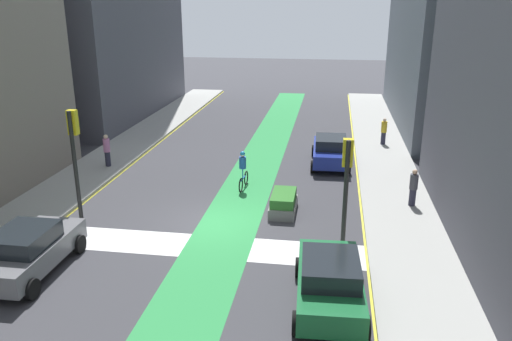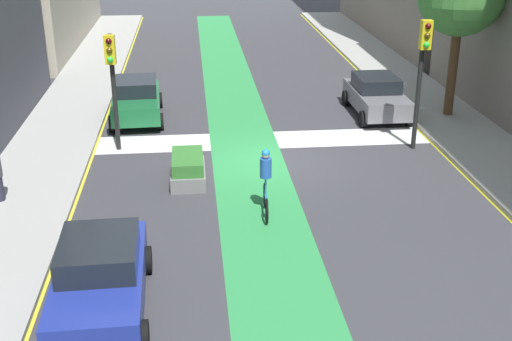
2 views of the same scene
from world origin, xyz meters
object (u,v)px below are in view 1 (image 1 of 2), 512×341
Objects in this scene: cyclist_in_lane at (243,169)px; car_blue_right_far at (331,150)px; traffic_signal_near_right at (347,174)px; pedestrian_sidewalk_left_a at (107,150)px; pedestrian_sidewalk_right_b at (413,187)px; median_planter at (283,203)px; traffic_signal_near_left at (74,145)px; car_grey_left_near at (29,250)px; car_green_right_near at (330,281)px; pedestrian_sidewalk_right_a at (384,131)px.

car_blue_right_far is at bearing 47.46° from cyclist_in_lane.
traffic_signal_near_right is 14.22m from pedestrian_sidewalk_left_a.
pedestrian_sidewalk_right_b is (3.50, -5.57, 0.16)m from car_blue_right_far.
traffic_signal_near_right reaches higher than median_planter.
traffic_signal_near_left reaches higher than pedestrian_sidewalk_left_a.
car_blue_right_far is 7.04m from median_planter.
traffic_signal_near_left is at bearing 93.87° from car_grey_left_near.
traffic_signal_near_right is at bearing -50.02° from cyclist_in_lane.
median_planter is at bearing -105.15° from car_blue_right_far.
car_green_right_near is 9.91m from cyclist_in_lane.
car_grey_left_near is at bearing -150.42° from pedestrian_sidewalk_right_b.
car_blue_right_far is 2.66× the size of pedestrian_sidewalk_right_b.
traffic_signal_near_left is at bearing -166.16° from pedestrian_sidewalk_right_b.
car_grey_left_near is 2.10× the size of median_planter.
pedestrian_sidewalk_right_a is (2.96, 17.45, 0.16)m from car_green_right_near.
pedestrian_sidewalk_left_a reaches higher than car_grey_left_near.
car_grey_left_near is at bearing -126.37° from pedestrian_sidewalk_right_a.
traffic_signal_near_right reaches higher than car_green_right_near.
car_grey_left_near is 14.87m from pedestrian_sidewalk_right_b.
traffic_signal_near_right is 10.68m from car_grey_left_near.
pedestrian_sidewalk_right_a reaches higher than car_grey_left_near.
pedestrian_sidewalk_right_a is at bearing 92.34° from pedestrian_sidewalk_right_b.
traffic_signal_near_left is at bearing 174.90° from traffic_signal_near_right.
pedestrian_sidewalk_right_b is (12.93, 7.34, 0.16)m from car_grey_left_near.
traffic_signal_near_left reaches higher than traffic_signal_near_right.
car_green_right_near is at bearing -113.39° from pedestrian_sidewalk_right_b.
pedestrian_sidewalk_right_b reaches higher than car_grey_left_near.
pedestrian_sidewalk_left_a is at bearing 101.12° from car_grey_left_near.
traffic_signal_near_right is 4.52m from median_planter.
traffic_signal_near_left is 6.98m from pedestrian_sidewalk_left_a.
traffic_signal_near_left is 13.78m from pedestrian_sidewalk_right_b.
pedestrian_sidewalk_right_a is 1.00× the size of pedestrian_sidewalk_right_b.
car_grey_left_near is 2.63× the size of pedestrian_sidewalk_right_b.
pedestrian_sidewalk_right_a is 0.95× the size of pedestrian_sidewalk_left_a.
pedestrian_sidewalk_right_a reaches higher than median_planter.
pedestrian_sidewalk_left_a is at bearing 155.69° from median_planter.
cyclist_in_lane is 3.30m from median_planter.
car_grey_left_near and car_blue_right_far have the same top height.
pedestrian_sidewalk_left_a is (-2.06, 10.49, 0.21)m from car_grey_left_near.
pedestrian_sidewalk_right_a is at bearing 52.93° from car_blue_right_far.
car_green_right_near is at bearing -73.21° from median_planter.
pedestrian_sidewalk_right_a is at bearing 24.11° from pedestrian_sidewalk_left_a.
pedestrian_sidewalk_left_a is (-1.79, 6.40, -2.12)m from traffic_signal_near_left.
traffic_signal_near_left is 1.06× the size of car_blue_right_far.
car_grey_left_near and car_green_right_near have the same top height.
pedestrian_sidewalk_right_a is (3.11, 4.11, 0.16)m from car_blue_right_far.
traffic_signal_near_right is at bearing 83.24° from car_green_right_near.
car_blue_right_far is 2.51× the size of pedestrian_sidewalk_left_a.
median_planter is (7.59, 6.13, -0.40)m from car_grey_left_near.
pedestrian_sidewalk_right_b is (3.36, 7.77, 0.16)m from car_green_right_near.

